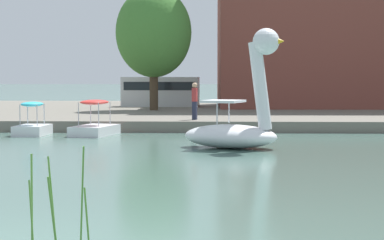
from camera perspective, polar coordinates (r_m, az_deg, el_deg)
The scene contains 8 objects.
shore_bank_far at distance 41.21m, azimuth -2.07°, elevation 0.70°, with size 127.80×25.68×0.48m, color #6B665B.
swan_boat at distance 22.04m, azimuth 3.89°, elevation 0.08°, with size 3.56×2.72×3.92m.
pedal_boat_red at distance 27.39m, azimuth -8.28°, elevation -0.39°, with size 1.82×2.62×1.44m.
pedal_boat_cyan at distance 27.94m, azimuth -13.42°, elevation -0.42°, with size 1.22×1.92×1.36m.
tree_broadleaf_behind_dock at distance 38.57m, azimuth -3.28°, elevation 7.42°, with size 4.46×4.01×7.02m.
person_on_path at distance 29.53m, azimuth 0.23°, elevation 1.74°, with size 0.26×0.27×1.64m.
parked_van at distance 43.51m, azimuth -2.67°, elevation 2.52°, with size 5.00×2.06×1.90m.
reed_clump_foreground at distance 9.39m, azimuth -15.58°, elevation -7.33°, with size 2.90×1.16×1.41m.
Camera 1 is at (2.97, -8.35, 2.31)m, focal length 62.70 mm.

